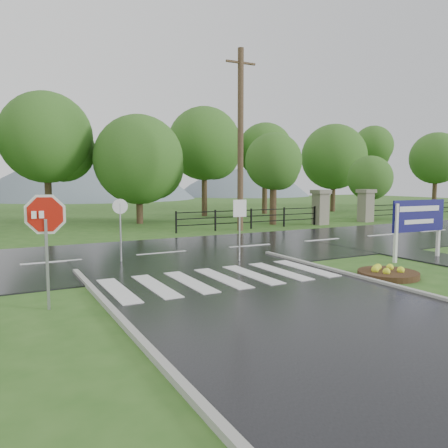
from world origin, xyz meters
TOP-DOWN VIEW (x-y plane):
  - ground at (0.00, 0.00)m, footprint 120.00×120.00m
  - main_road at (0.00, 10.00)m, footprint 90.00×8.00m
  - walkway at (8.50, 4.00)m, footprint 2.20×11.00m
  - crosswalk at (0.00, 5.00)m, footprint 6.50×2.80m
  - pillar_west at (13.00, 16.00)m, footprint 1.00×1.00m
  - pillar_east at (17.00, 16.00)m, footprint 1.00×1.00m
  - fence_west at (7.75, 16.00)m, footprint 9.58×0.08m
  - hills at (3.49, 65.00)m, footprint 102.00×48.00m
  - treeline at (1.00, 24.00)m, footprint 83.20×5.20m
  - stop_sign at (-4.72, 4.26)m, footprint 1.15×0.41m
  - estate_billboard at (7.67, 4.52)m, footprint 2.47×0.18m
  - flower_bed at (4.51, 3.02)m, footprint 1.75×1.75m
  - reg_sign_small at (1.81, 7.12)m, footprint 0.48×0.08m
  - reg_sign_round at (-1.86, 8.97)m, footprint 0.51×0.13m
  - utility_pole_east at (6.71, 15.50)m, footprint 1.79×0.34m
  - entrance_tree_left at (10.33, 17.50)m, footprint 3.65×3.65m
  - entrance_tree_right at (18.90, 17.50)m, footprint 3.27×3.27m

SIDE VIEW (x-z plane):
  - hills at x=3.49m, z-range -39.54..8.46m
  - ground at x=0.00m, z-range 0.00..0.00m
  - main_road at x=0.00m, z-range -0.02..0.02m
  - walkway at x=8.50m, z-range -0.02..0.02m
  - treeline at x=1.00m, z-range -5.00..5.00m
  - crosswalk at x=0.00m, z-range 0.05..0.07m
  - flower_bed at x=4.51m, z-range -0.04..0.30m
  - fence_west at x=7.75m, z-range 0.12..1.32m
  - pillar_west at x=13.00m, z-range 0.06..2.30m
  - pillar_east at x=17.00m, z-range 0.06..2.30m
  - reg_sign_round at x=-1.86m, z-range 0.30..2.52m
  - estate_billboard at x=7.67m, z-range 0.41..2.56m
  - reg_sign_small at x=1.81m, z-range 0.45..2.64m
  - stop_sign at x=-4.72m, z-range 0.53..3.25m
  - entrance_tree_right at x=18.90m, z-range 0.68..5.34m
  - entrance_tree_left at x=10.33m, z-range 1.09..6.98m
  - utility_pole_east at x=6.71m, z-range 0.08..10.16m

